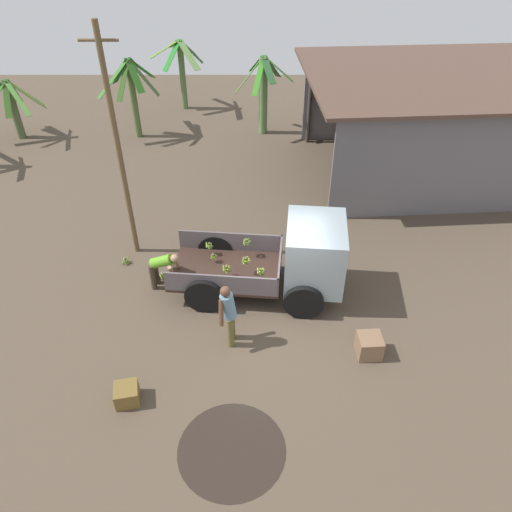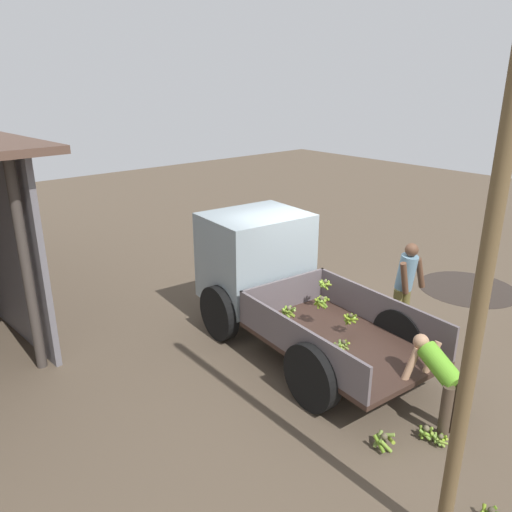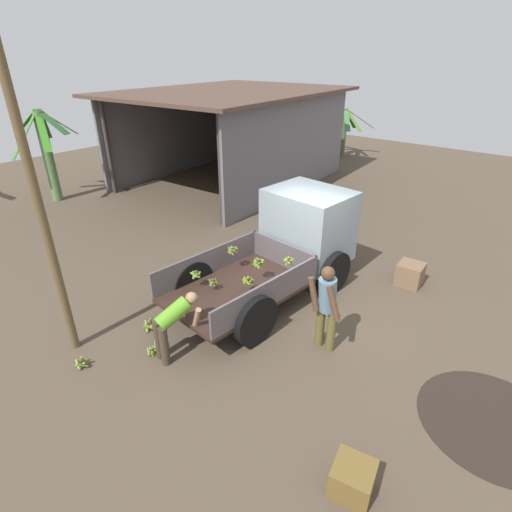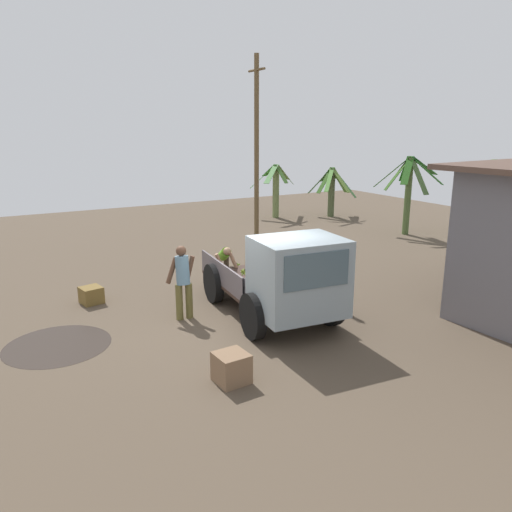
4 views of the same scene
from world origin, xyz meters
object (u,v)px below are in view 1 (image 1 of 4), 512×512
at_px(person_worker_loading, 162,266).
at_px(wooden_crate_0, 127,394).
at_px(banana_bunch_on_ground_0, 174,261).
at_px(person_foreground_visitor, 228,313).
at_px(banana_bunch_on_ground_2, 156,276).
at_px(wooden_crate_1, 369,346).
at_px(utility_pole, 119,149).
at_px(cargo_truck, 296,258).
at_px(banana_bunch_on_ground_3, 163,275).
at_px(banana_bunch_on_ground_1, 126,260).

bearing_deg(person_worker_loading, wooden_crate_0, -80.52).
bearing_deg(banana_bunch_on_ground_0, person_foreground_visitor, -59.61).
relative_size(banana_bunch_on_ground_0, wooden_crate_0, 0.64).
bearing_deg(wooden_crate_0, banana_bunch_on_ground_2, 90.41).
bearing_deg(person_worker_loading, wooden_crate_1, -10.97).
height_order(utility_pole, wooden_crate_0, utility_pole).
distance_m(person_worker_loading, wooden_crate_1, 5.59).
bearing_deg(cargo_truck, person_worker_loading, -177.01).
bearing_deg(banana_bunch_on_ground_3, utility_pole, 126.89).
xyz_separation_m(banana_bunch_on_ground_2, banana_bunch_on_ground_3, (0.19, 0.02, 0.02)).
bearing_deg(cargo_truck, banana_bunch_on_ground_2, 178.10).
xyz_separation_m(banana_bunch_on_ground_2, wooden_crate_1, (5.36, -2.66, 0.17)).
height_order(wooden_crate_0, wooden_crate_1, wooden_crate_1).
bearing_deg(banana_bunch_on_ground_1, utility_pole, 71.13).
bearing_deg(person_worker_loading, cargo_truck, 11.35).
bearing_deg(banana_bunch_on_ground_0, cargo_truck, -17.91).
bearing_deg(banana_bunch_on_ground_1, banana_bunch_on_ground_0, -2.71).
bearing_deg(person_worker_loading, banana_bunch_on_ground_1, 154.90).
xyz_separation_m(banana_bunch_on_ground_3, wooden_crate_1, (5.17, -2.68, 0.16)).
bearing_deg(banana_bunch_on_ground_2, wooden_crate_0, -89.59).
distance_m(person_foreground_visitor, banana_bunch_on_ground_3, 3.12).
distance_m(cargo_truck, person_foreground_visitor, 2.45).
xyz_separation_m(banana_bunch_on_ground_1, wooden_crate_0, (0.99, -4.62, 0.10)).
height_order(utility_pole, banana_bunch_on_ground_2, utility_pole).
bearing_deg(cargo_truck, person_foreground_visitor, -127.28).
distance_m(utility_pole, wooden_crate_1, 7.87).
relative_size(banana_bunch_on_ground_1, banana_bunch_on_ground_2, 1.13).
relative_size(person_worker_loading, wooden_crate_1, 2.13).
relative_size(banana_bunch_on_ground_3, wooden_crate_0, 0.46).
bearing_deg(person_worker_loading, banana_bunch_on_ground_0, 95.13).
bearing_deg(banana_bunch_on_ground_3, cargo_truck, -7.89).
relative_size(person_worker_loading, banana_bunch_on_ground_1, 5.03).
bearing_deg(wooden_crate_1, person_worker_loading, 155.39).
xyz_separation_m(person_worker_loading, banana_bunch_on_ground_1, (-1.26, 1.01, -0.61)).
bearing_deg(banana_bunch_on_ground_0, person_worker_loading, -98.50).
bearing_deg(person_foreground_visitor, banana_bunch_on_ground_2, -43.77).
bearing_deg(banana_bunch_on_ground_3, banana_bunch_on_ground_0, 67.70).
height_order(cargo_truck, wooden_crate_1, cargo_truck).
bearing_deg(banana_bunch_on_ground_0, banana_bunch_on_ground_1, 177.29).
bearing_deg(utility_pole, cargo_truck, -21.22).
relative_size(wooden_crate_0, wooden_crate_1, 0.91).
height_order(cargo_truck, banana_bunch_on_ground_2, cargo_truck).
bearing_deg(person_worker_loading, banana_bunch_on_ground_2, 144.49).
bearing_deg(wooden_crate_1, person_foreground_visitor, 173.30).
height_order(banana_bunch_on_ground_0, wooden_crate_1, wooden_crate_1).
distance_m(person_foreground_visitor, person_worker_loading, 2.68).
xyz_separation_m(cargo_truck, banana_bunch_on_ground_1, (-4.74, 1.15, -1.01)).
relative_size(cargo_truck, utility_pole, 0.72).
bearing_deg(person_foreground_visitor, person_worker_loading, -43.41).
bearing_deg(person_worker_loading, utility_pole, 136.49).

